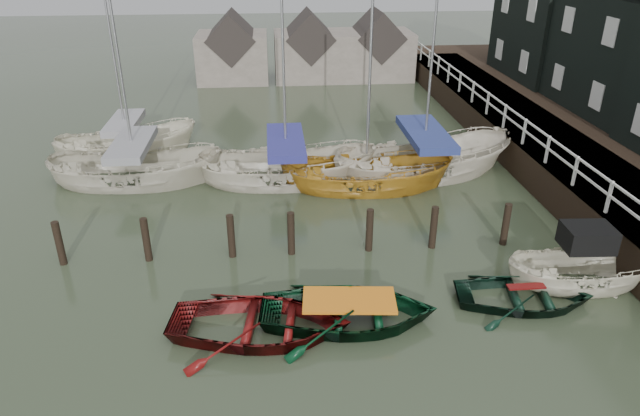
{
  "coord_description": "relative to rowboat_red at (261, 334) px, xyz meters",
  "views": [
    {
      "loc": [
        -1.67,
        -12.16,
        8.95
      ],
      "look_at": [
        -0.3,
        3.25,
        1.4
      ],
      "focal_mm": 32.0,
      "sensor_mm": 36.0,
      "label": 1
    }
  ],
  "objects": [
    {
      "name": "sailboat_e",
      "position": [
        -5.93,
        13.25,
        0.06
      ],
      "size": [
        6.46,
        3.7,
        9.59
      ],
      "rotation": [
        0.0,
        0.0,
        1.82
      ],
      "color": "silver",
      "rests_on": "ground"
    },
    {
      "name": "motorboat",
      "position": [
        8.93,
        1.37,
        0.09
      ],
      "size": [
        4.42,
        1.88,
        2.59
      ],
      "rotation": [
        0.0,
        0.0,
        1.51
      ],
      "color": "beige",
      "rests_on": "ground"
    },
    {
      "name": "far_sheds",
      "position": [
        2.96,
        26.83,
        1.86
      ],
      "size": [
        14.0,
        4.08,
        4.39
      ],
      "color": "#665B51",
      "rests_on": "ground"
    },
    {
      "name": "ground",
      "position": [
        2.13,
        0.83,
        0.0
      ],
      "size": [
        120.0,
        120.0,
        0.0
      ],
      "primitive_type": "plane",
      "color": "#2A3421",
      "rests_on": "ground"
    },
    {
      "name": "sailboat_c",
      "position": [
        4.01,
        8.64,
        0.01
      ],
      "size": [
        6.73,
        3.1,
        10.29
      ],
      "rotation": [
        0.0,
        0.0,
        1.47
      ],
      "color": "#B88122",
      "rests_on": "ground"
    },
    {
      "name": "rowboat_dkgreen",
      "position": [
        6.96,
        0.66,
        0.0
      ],
      "size": [
        3.94,
        3.08,
        0.75
      ],
      "primitive_type": "imported",
      "rotation": [
        0.0,
        0.0,
        1.42
      ],
      "color": "black",
      "rests_on": "ground"
    },
    {
      "name": "sailboat_b",
      "position": [
        0.98,
        9.51,
        0.06
      ],
      "size": [
        7.17,
        2.95,
        12.06
      ],
      "rotation": [
        0.0,
        0.0,
        1.53
      ],
      "color": "beige",
      "rests_on": "ground"
    },
    {
      "name": "rowboat_red",
      "position": [
        0.0,
        0.0,
        0.0
      ],
      "size": [
        4.81,
        3.72,
        0.92
      ],
      "primitive_type": "imported",
      "rotation": [
        0.0,
        0.0,
        1.44
      ],
      "color": "#550C0C",
      "rests_on": "ground"
    },
    {
      "name": "rowboat_green",
      "position": [
        2.22,
        0.29,
        0.0
      ],
      "size": [
        4.74,
        3.59,
        0.92
      ],
      "primitive_type": "imported",
      "rotation": [
        0.0,
        0.0,
        1.47
      ],
      "color": "black",
      "rests_on": "ground"
    },
    {
      "name": "pier",
      "position": [
        11.6,
        10.83,
        0.71
      ],
      "size": [
        3.04,
        32.0,
        2.7
      ],
      "color": "black",
      "rests_on": "ground"
    },
    {
      "name": "mooring_pilings",
      "position": [
        1.01,
        3.83,
        0.5
      ],
      "size": [
        13.72,
        0.22,
        1.8
      ],
      "color": "black",
      "rests_on": "ground"
    },
    {
      "name": "sailboat_d",
      "position": [
        6.51,
        9.67,
        0.06
      ],
      "size": [
        8.0,
        4.22,
        12.27
      ],
      "rotation": [
        0.0,
        0.0,
        1.76
      ],
      "color": "beige",
      "rests_on": "ground"
    },
    {
      "name": "sailboat_a",
      "position": [
        -4.91,
        9.92,
        0.06
      ],
      "size": [
        6.92,
        2.94,
        11.6
      ],
      "rotation": [
        0.0,
        0.0,
        1.51
      ],
      "color": "beige",
      "rests_on": "ground"
    }
  ]
}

